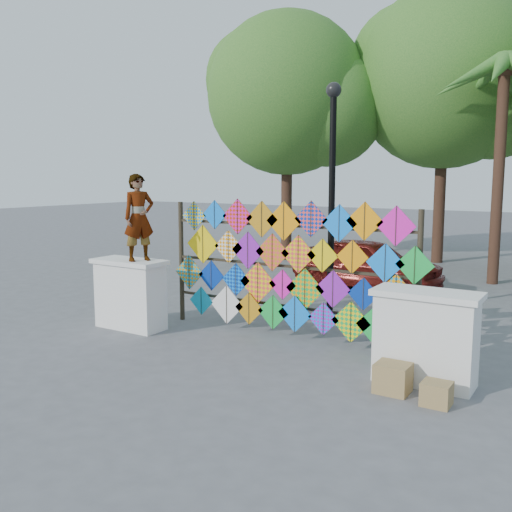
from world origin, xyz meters
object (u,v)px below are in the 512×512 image
sedan (367,263)px  lamppost (332,181)px  vendor_woman (139,218)px  kite_rack (289,269)px

sedan → lamppost: bearing=-165.9°
vendor_woman → lamppost: (2.73, 2.20, 0.64)m
lamppost → kite_rack: bearing=-98.6°
sedan → lamppost: 4.28m
kite_rack → sedan: 5.02m
kite_rack → sedan: bearing=95.5°
vendor_woman → sedan: 6.40m
sedan → lamppost: size_ratio=0.83×
vendor_woman → lamppost: 3.56m
kite_rack → lamppost: 1.96m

